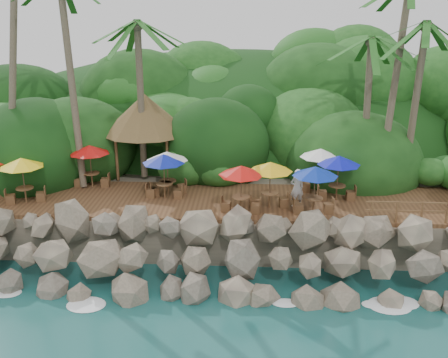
{
  "coord_description": "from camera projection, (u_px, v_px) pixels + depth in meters",
  "views": [
    {
      "loc": [
        1.31,
        -17.85,
        11.51
      ],
      "look_at": [
        0.0,
        6.0,
        3.4
      ],
      "focal_mm": 41.07,
      "sensor_mm": 36.0,
      "label": 1
    }
  ],
  "objects": [
    {
      "name": "land_base",
      "position": [
        232.0,
        165.0,
        35.44
      ],
      "size": [
        32.0,
        25.2,
        2.1
      ],
      "primitive_type": "cube",
      "color": "gray",
      "rests_on": "ground"
    },
    {
      "name": "seawall",
      "position": [
        219.0,
        258.0,
        22.17
      ],
      "size": [
        29.0,
        4.0,
        2.3
      ],
      "primitive_type": null,
      "color": "gray",
      "rests_on": "ground"
    },
    {
      "name": "terrace",
      "position": [
        224.0,
        202.0,
        25.61
      ],
      "size": [
        26.0,
        5.0,
        0.2
      ],
      "primitive_type": "cube",
      "color": "brown",
      "rests_on": "land_base"
    },
    {
      "name": "jungle_hill",
      "position": [
        235.0,
        150.0,
        42.87
      ],
      "size": [
        44.8,
        28.0,
        15.4
      ],
      "primitive_type": "ellipsoid",
      "color": "#143811",
      "rests_on": "ground"
    },
    {
      "name": "dining_clusters",
      "position": [
        215.0,
        164.0,
        24.85
      ],
      "size": [
        25.71,
        5.27,
        2.29
      ],
      "color": "brown",
      "rests_on": "terrace"
    },
    {
      "name": "jungle_foliage",
      "position": [
        231.0,
        184.0,
        34.83
      ],
      "size": [
        44.0,
        16.0,
        12.0
      ],
      "primitive_type": null,
      "color": "#143811",
      "rests_on": "ground"
    },
    {
      "name": "palapa",
      "position": [
        145.0,
        114.0,
        28.57
      ],
      "size": [
        4.91,
        4.91,
        4.6
      ],
      "color": "brown",
      "rests_on": "ground"
    },
    {
      "name": "ground",
      "position": [
        216.0,
        306.0,
        20.65
      ],
      "size": [
        140.0,
        140.0,
        0.0
      ],
      "primitive_type": "plane",
      "color": "#19514F",
      "rests_on": "ground"
    },
    {
      "name": "railing",
      "position": [
        447.0,
        211.0,
        22.64
      ],
      "size": [
        7.2,
        0.1,
        1.0
      ],
      "color": "brown",
      "rests_on": "terrace"
    },
    {
      "name": "foam_line",
      "position": [
        216.0,
        302.0,
        20.92
      ],
      "size": [
        25.2,
        0.8,
        0.06
      ],
      "color": "white",
      "rests_on": "ground"
    },
    {
      "name": "waiter",
      "position": [
        297.0,
        188.0,
        24.48
      ],
      "size": [
        0.79,
        0.63,
        1.88
      ],
      "primitive_type": "imported",
      "rotation": [
        0.0,
        0.0,
        3.44
      ],
      "color": "white",
      "rests_on": "terrace"
    }
  ]
}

